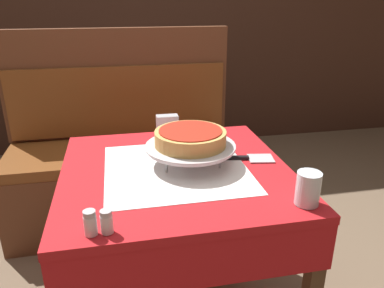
{
  "coord_description": "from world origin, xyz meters",
  "views": [
    {
      "loc": [
        -0.2,
        -1.26,
        1.33
      ],
      "look_at": [
        0.06,
        -0.0,
        0.82
      ],
      "focal_mm": 35.0,
      "sensor_mm": 36.0,
      "label": 1
    }
  ],
  "objects_px": {
    "pizza_server": "(242,158)",
    "condiment_caddy": "(109,78)",
    "pepper_shaker": "(107,222)",
    "dining_table_rear": "(123,99)",
    "water_glass_near": "(308,188)",
    "booth_bench": "(125,169)",
    "napkin_holder": "(167,125)",
    "salt_shaker": "(90,223)",
    "deep_dish_pizza": "(190,137)",
    "pizza_pan_stand": "(190,147)",
    "dining_table_front": "(176,194)"
  },
  "relations": [
    {
      "from": "dining_table_front",
      "to": "napkin_holder",
      "type": "relative_size",
      "value": 8.48
    },
    {
      "from": "pizza_server",
      "to": "condiment_caddy",
      "type": "bearing_deg",
      "value": 108.45
    },
    {
      "from": "pizza_pan_stand",
      "to": "water_glass_near",
      "type": "height_order",
      "value": "water_glass_near"
    },
    {
      "from": "dining_table_front",
      "to": "booth_bench",
      "type": "bearing_deg",
      "value": 102.21
    },
    {
      "from": "salt_shaker",
      "to": "napkin_holder",
      "type": "xyz_separation_m",
      "value": [
        0.31,
        0.75,
        0.01
      ]
    },
    {
      "from": "pepper_shaker",
      "to": "condiment_caddy",
      "type": "bearing_deg",
      "value": 89.99
    },
    {
      "from": "dining_table_rear",
      "to": "salt_shaker",
      "type": "relative_size",
      "value": 9.86
    },
    {
      "from": "dining_table_rear",
      "to": "pizza_server",
      "type": "distance_m",
      "value": 1.58
    },
    {
      "from": "pizza_server",
      "to": "water_glass_near",
      "type": "distance_m",
      "value": 0.38
    },
    {
      "from": "pepper_shaker",
      "to": "condiment_caddy",
      "type": "height_order",
      "value": "condiment_caddy"
    },
    {
      "from": "condiment_caddy",
      "to": "salt_shaker",
      "type": "bearing_deg",
      "value": -91.27
    },
    {
      "from": "deep_dish_pizza",
      "to": "water_glass_near",
      "type": "height_order",
      "value": "deep_dish_pizza"
    },
    {
      "from": "salt_shaker",
      "to": "booth_bench",
      "type": "bearing_deg",
      "value": 84.97
    },
    {
      "from": "booth_bench",
      "to": "condiment_caddy",
      "type": "bearing_deg",
      "value": 95.03
    },
    {
      "from": "booth_bench",
      "to": "napkin_holder",
      "type": "bearing_deg",
      "value": -66.49
    },
    {
      "from": "booth_bench",
      "to": "water_glass_near",
      "type": "relative_size",
      "value": 12.72
    },
    {
      "from": "water_glass_near",
      "to": "napkin_holder",
      "type": "distance_m",
      "value": 0.79
    },
    {
      "from": "deep_dish_pizza",
      "to": "pepper_shaker",
      "type": "distance_m",
      "value": 0.51
    },
    {
      "from": "dining_table_rear",
      "to": "salt_shaker",
      "type": "distance_m",
      "value": 1.92
    },
    {
      "from": "dining_table_rear",
      "to": "pizza_pan_stand",
      "type": "bearing_deg",
      "value": -81.74
    },
    {
      "from": "booth_bench",
      "to": "water_glass_near",
      "type": "height_order",
      "value": "booth_bench"
    },
    {
      "from": "napkin_holder",
      "to": "deep_dish_pizza",
      "type": "bearing_deg",
      "value": -83.58
    },
    {
      "from": "napkin_holder",
      "to": "pizza_pan_stand",
      "type": "bearing_deg",
      "value": -83.58
    },
    {
      "from": "pepper_shaker",
      "to": "salt_shaker",
      "type": "bearing_deg",
      "value": 180.0
    },
    {
      "from": "pizza_server",
      "to": "pepper_shaker",
      "type": "xyz_separation_m",
      "value": [
        -0.52,
        -0.4,
        0.03
      ]
    },
    {
      "from": "salt_shaker",
      "to": "pepper_shaker",
      "type": "xyz_separation_m",
      "value": [
        0.04,
        0.0,
        -0.0
      ]
    },
    {
      "from": "deep_dish_pizza",
      "to": "water_glass_near",
      "type": "bearing_deg",
      "value": -50.93
    },
    {
      "from": "booth_bench",
      "to": "pizza_server",
      "type": "relative_size",
      "value": 4.89
    },
    {
      "from": "dining_table_rear",
      "to": "pizza_pan_stand",
      "type": "xyz_separation_m",
      "value": [
        0.22,
        -1.51,
        0.19
      ]
    },
    {
      "from": "dining_table_rear",
      "to": "pepper_shaker",
      "type": "height_order",
      "value": "pepper_shaker"
    },
    {
      "from": "pizza_server",
      "to": "salt_shaker",
      "type": "xyz_separation_m",
      "value": [
        -0.56,
        -0.4,
        0.03
      ]
    },
    {
      "from": "condiment_caddy",
      "to": "napkin_holder",
      "type": "bearing_deg",
      "value": -77.33
    },
    {
      "from": "dining_table_rear",
      "to": "pepper_shaker",
      "type": "distance_m",
      "value": 1.92
    },
    {
      "from": "dining_table_rear",
      "to": "water_glass_near",
      "type": "distance_m",
      "value": 1.96
    },
    {
      "from": "dining_table_front",
      "to": "salt_shaker",
      "type": "relative_size",
      "value": 11.68
    },
    {
      "from": "dining_table_rear",
      "to": "condiment_caddy",
      "type": "bearing_deg",
      "value": 154.58
    },
    {
      "from": "water_glass_near",
      "to": "napkin_holder",
      "type": "relative_size",
      "value": 1.06
    },
    {
      "from": "deep_dish_pizza",
      "to": "condiment_caddy",
      "type": "xyz_separation_m",
      "value": [
        -0.31,
        1.56,
        -0.08
      ]
    },
    {
      "from": "deep_dish_pizza",
      "to": "salt_shaker",
      "type": "distance_m",
      "value": 0.54
    },
    {
      "from": "pizza_pan_stand",
      "to": "pepper_shaker",
      "type": "relative_size",
      "value": 5.02
    },
    {
      "from": "pizza_pan_stand",
      "to": "dining_table_front",
      "type": "bearing_deg",
      "value": -155.99
    },
    {
      "from": "booth_bench",
      "to": "condiment_caddy",
      "type": "height_order",
      "value": "booth_bench"
    },
    {
      "from": "water_glass_near",
      "to": "salt_shaker",
      "type": "height_order",
      "value": "water_glass_near"
    },
    {
      "from": "booth_bench",
      "to": "napkin_holder",
      "type": "distance_m",
      "value": 0.67
    },
    {
      "from": "pizza_pan_stand",
      "to": "napkin_holder",
      "type": "distance_m",
      "value": 0.35
    },
    {
      "from": "salt_shaker",
      "to": "pizza_server",
      "type": "bearing_deg",
      "value": 35.35
    },
    {
      "from": "dining_table_front",
      "to": "dining_table_rear",
      "type": "bearing_deg",
      "value": 95.86
    },
    {
      "from": "water_glass_near",
      "to": "salt_shaker",
      "type": "xyz_separation_m",
      "value": [
        -0.65,
        -0.03,
        -0.02
      ]
    },
    {
      "from": "deep_dish_pizza",
      "to": "dining_table_rear",
      "type": "bearing_deg",
      "value": 98.26
    },
    {
      "from": "dining_table_rear",
      "to": "pepper_shaker",
      "type": "bearing_deg",
      "value": -92.73
    }
  ]
}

